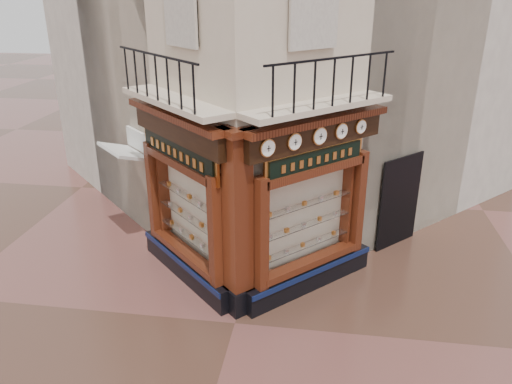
% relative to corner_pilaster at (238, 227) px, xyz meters
% --- Properties ---
extents(ground, '(80.00, 80.00, 0.00)m').
position_rel_corner_pilaster_xyz_m(ground, '(0.00, -0.50, -1.95)').
color(ground, '#492D22').
rests_on(ground, ground).
extents(main_building, '(11.31, 11.31, 12.00)m').
position_rel_corner_pilaster_xyz_m(main_building, '(0.00, 5.66, 4.05)').
color(main_building, beige).
rests_on(main_building, ground).
extents(neighbour_left, '(11.31, 11.31, 11.00)m').
position_rel_corner_pilaster_xyz_m(neighbour_left, '(-2.47, 8.13, 3.55)').
color(neighbour_left, beige).
rests_on(neighbour_left, ground).
extents(neighbour_right, '(11.31, 11.31, 11.00)m').
position_rel_corner_pilaster_xyz_m(neighbour_right, '(2.47, 8.13, 3.55)').
color(neighbour_right, beige).
rests_on(neighbour_right, ground).
extents(shopfront_left, '(2.86, 2.86, 3.98)m').
position_rel_corner_pilaster_xyz_m(shopfront_left, '(-1.41, 1.07, 0.03)').
color(shopfront_left, black).
rests_on(shopfront_left, ground).
extents(shopfront_right, '(2.86, 2.86, 3.98)m').
position_rel_corner_pilaster_xyz_m(shopfront_right, '(1.41, 1.07, 0.03)').
color(shopfront_right, black).
rests_on(shopfront_right, ground).
extents(corner_pilaster, '(0.85, 0.85, 3.98)m').
position_rel_corner_pilaster_xyz_m(corner_pilaster, '(0.00, 0.00, 0.00)').
color(corner_pilaster, black).
rests_on(corner_pilaster, ground).
extents(balcony, '(5.94, 2.97, 1.03)m').
position_rel_corner_pilaster_xyz_m(balcony, '(0.00, 0.99, 2.27)').
color(balcony, beige).
rests_on(balcony, ground).
extents(clock_a, '(0.28, 0.28, 0.35)m').
position_rel_corner_pilaster_xyz_m(clock_a, '(0.58, -0.02, 1.67)').
color(clock_a, '#B97B3D').
rests_on(clock_a, ground).
extents(clock_b, '(0.28, 0.28, 0.35)m').
position_rel_corner_pilaster_xyz_m(clock_b, '(1.04, 0.44, 1.67)').
color(clock_b, '#B97B3D').
rests_on(clock_b, ground).
extents(clock_c, '(0.30, 0.30, 0.37)m').
position_rel_corner_pilaster_xyz_m(clock_c, '(1.51, 0.91, 1.67)').
color(clock_c, '#B97B3D').
rests_on(clock_c, ground).
extents(clock_d, '(0.28, 0.28, 0.35)m').
position_rel_corner_pilaster_xyz_m(clock_d, '(1.94, 1.33, 1.67)').
color(clock_d, '#B97B3D').
rests_on(clock_d, ground).
extents(clock_e, '(0.26, 0.26, 0.32)m').
position_rel_corner_pilaster_xyz_m(clock_e, '(2.35, 1.74, 1.67)').
color(clock_e, '#B97B3D').
rests_on(clock_e, ground).
extents(awning, '(1.62, 1.62, 0.34)m').
position_rel_corner_pilaster_xyz_m(awning, '(-3.41, 2.70, -1.95)').
color(awning, silver).
rests_on(awning, ground).
extents(signboard_left, '(2.26, 2.26, 0.61)m').
position_rel_corner_pilaster_xyz_m(signboard_left, '(-1.46, 1.01, 1.15)').
color(signboard_left, '#CE853C').
rests_on(signboard_left, ground).
extents(signboard_right, '(1.93, 1.93, 0.52)m').
position_rel_corner_pilaster_xyz_m(signboard_right, '(1.46, 1.01, 1.15)').
color(signboard_right, '#CE853C').
rests_on(signboard_right, ground).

